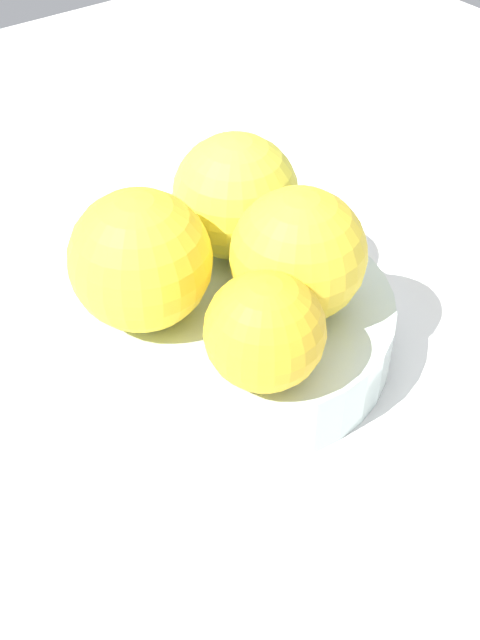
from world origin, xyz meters
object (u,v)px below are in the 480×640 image
(orange_in_bowl_1, at_px, (236,197))
(side_plate, at_px, (110,161))
(orange_in_bowl_2, at_px, (265,331))
(fruit_bowl, at_px, (240,326))
(orange_in_bowl_0, at_px, (298,255))
(orange_in_bowl_3, at_px, (140,260))

(orange_in_bowl_1, bearing_deg, side_plate, 174.90)
(orange_in_bowl_2, bearing_deg, side_plate, 166.05)
(fruit_bowl, bearing_deg, orange_in_bowl_1, 145.91)
(orange_in_bowl_0, bearing_deg, fruit_bowl, -139.21)
(orange_in_bowl_0, relative_size, orange_in_bowl_1, 0.99)
(orange_in_bowl_3, bearing_deg, fruit_bowl, 66.61)
(orange_in_bowl_0, bearing_deg, orange_in_bowl_1, 173.91)
(orange_in_bowl_1, relative_size, side_plate, 0.49)
(orange_in_bowl_2, bearing_deg, orange_in_bowl_0, 123.25)
(orange_in_bowl_1, xyz_separation_m, orange_in_bowl_2, (0.10, -0.05, -0.01))
(side_plate, bearing_deg, orange_in_bowl_0, -5.36)
(fruit_bowl, height_order, orange_in_bowl_1, orange_in_bowl_1)
(orange_in_bowl_0, height_order, orange_in_bowl_3, orange_in_bowl_3)
(orange_in_bowl_0, distance_m, side_plate, 0.27)
(orange_in_bowl_3, relative_size, side_plate, 0.50)
(orange_in_bowl_1, height_order, orange_in_bowl_2, orange_in_bowl_1)
(fruit_bowl, height_order, side_plate, fruit_bowl)
(fruit_bowl, xyz_separation_m, orange_in_bowl_3, (-0.02, -0.05, 0.06))
(orange_in_bowl_2, xyz_separation_m, orange_in_bowl_3, (-0.08, -0.02, 0.01))
(orange_in_bowl_2, relative_size, side_plate, 0.40)
(fruit_bowl, distance_m, orange_in_bowl_3, 0.08)
(fruit_bowl, bearing_deg, orange_in_bowl_2, -25.55)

